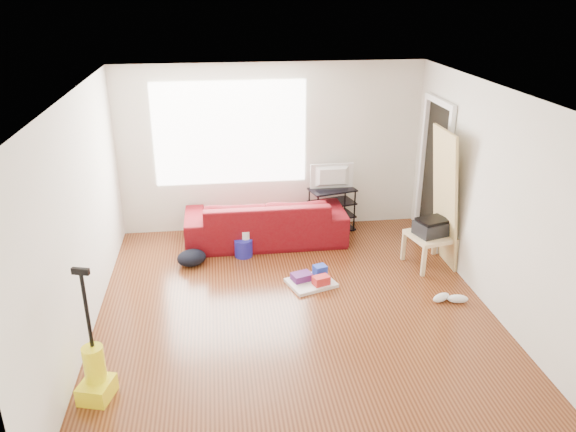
{
  "coord_description": "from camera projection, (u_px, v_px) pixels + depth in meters",
  "views": [
    {
      "loc": [
        -0.81,
        -5.52,
        3.5
      ],
      "look_at": [
        -0.0,
        0.6,
        0.95
      ],
      "focal_mm": 35.0,
      "sensor_mm": 36.0,
      "label": 1
    }
  ],
  "objects": [
    {
      "name": "backpack",
      "position": [
        192.0,
        265.0,
        7.56
      ],
      "size": [
        0.48,
        0.43,
        0.22
      ],
      "primitive_type": "ellipsoid",
      "rotation": [
        0.0,
        0.0,
        0.35
      ],
      "color": "black",
      "rests_on": "ground"
    },
    {
      "name": "sofa",
      "position": [
        266.0,
        241.0,
        8.26
      ],
      "size": [
        2.3,
        0.9,
        0.67
      ],
      "primitive_type": "imported",
      "rotation": [
        0.0,
        0.0,
        3.14
      ],
      "color": "#580C12",
      "rests_on": "ground"
    },
    {
      "name": "sneakers",
      "position": [
        449.0,
        298.0,
        6.66
      ],
      "size": [
        0.45,
        0.23,
        0.1
      ],
      "rotation": [
        0.0,
        0.0,
        -0.02
      ],
      "color": "white",
      "rests_on": "ground"
    },
    {
      "name": "cleaning_tray",
      "position": [
        312.0,
        280.0,
        7.06
      ],
      "size": [
        0.67,
        0.6,
        0.2
      ],
      "rotation": [
        0.0,
        0.0,
        0.32
      ],
      "color": "silver",
      "rests_on": "ground"
    },
    {
      "name": "printer",
      "position": [
        432.0,
        227.0,
        7.37
      ],
      "size": [
        0.5,
        0.43,
        0.22
      ],
      "rotation": [
        0.0,
        0.0,
        0.31
      ],
      "color": "black",
      "rests_on": "side_table"
    },
    {
      "name": "toilet_paper",
      "position": [
        246.0,
        243.0,
        7.78
      ],
      "size": [
        0.12,
        0.12,
        0.11
      ],
      "primitive_type": "cylinder",
      "color": "white",
      "rests_on": "bucket"
    },
    {
      "name": "side_table",
      "position": [
        431.0,
        239.0,
        7.43
      ],
      "size": [
        0.65,
        0.65,
        0.45
      ],
      "rotation": [
        0.0,
        0.0,
        0.22
      ],
      "color": "tan",
      "rests_on": "ground"
    },
    {
      "name": "bucket",
      "position": [
        244.0,
        256.0,
        7.81
      ],
      "size": [
        0.29,
        0.29,
        0.25
      ],
      "primitive_type": "cylinder",
      "rotation": [
        0.0,
        0.0,
        -0.19
      ],
      "color": "navy",
      "rests_on": "ground"
    },
    {
      "name": "vacuum",
      "position": [
        95.0,
        374.0,
        5.07
      ],
      "size": [
        0.35,
        0.37,
        1.29
      ],
      "rotation": [
        0.0,
        0.0,
        -0.29
      ],
      "color": "yellow",
      "rests_on": "ground"
    },
    {
      "name": "tv_stand",
      "position": [
        332.0,
        209.0,
        8.51
      ],
      "size": [
        0.74,
        0.53,
        0.67
      ],
      "rotation": [
        0.0,
        0.0,
        0.24
      ],
      "color": "black",
      "rests_on": "ground"
    },
    {
      "name": "room",
      "position": [
        300.0,
        205.0,
        6.17
      ],
      "size": [
        4.51,
        5.01,
        2.51
      ],
      "color": "#451F0E",
      "rests_on": "ground"
    },
    {
      "name": "tv",
      "position": [
        333.0,
        177.0,
        8.31
      ],
      "size": [
        0.65,
        0.09,
        0.37
      ],
      "primitive_type": "imported",
      "rotation": [
        0.0,
        0.0,
        3.14
      ],
      "color": "black",
      "rests_on": "tv_stand"
    },
    {
      "name": "door_panel",
      "position": [
        438.0,
        260.0,
        7.7
      ],
      "size": [
        0.23,
        0.73,
        1.83
      ],
      "primitive_type": "cube",
      "rotation": [
        0.0,
        -0.1,
        0.0
      ],
      "color": "tan",
      "rests_on": "ground"
    }
  ]
}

